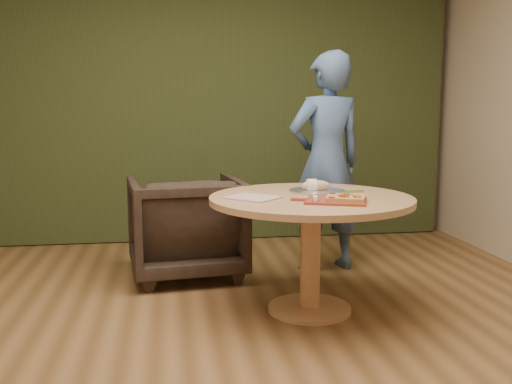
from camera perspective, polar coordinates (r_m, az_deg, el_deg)
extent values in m
cube|color=brown|center=(3.02, -1.44, -17.34)|extent=(5.00, 6.00, 0.02)
cube|color=beige|center=(5.72, -5.36, 9.40)|extent=(5.00, 0.02, 2.80)
cube|color=#2A3518|center=(5.61, -5.29, 9.42)|extent=(4.80, 0.14, 2.78)
cylinder|color=tan|center=(3.78, 5.37, -11.51)|extent=(0.54, 0.54, 0.03)
cylinder|color=tan|center=(3.68, 5.45, -6.53)|extent=(0.13, 0.13, 0.68)
cylinder|color=tan|center=(3.60, 5.53, -0.75)|extent=(1.28, 1.28, 0.04)
cube|color=#993A27|center=(3.40, 8.02, -0.88)|extent=(0.43, 0.39, 0.01)
cube|color=#993A27|center=(3.42, 4.35, -0.76)|extent=(0.11, 0.08, 0.01)
cube|color=tan|center=(3.40, 8.95, -0.58)|extent=(0.28, 0.28, 0.02)
cylinder|color=maroon|center=(3.36, 8.78, -0.45)|extent=(0.05, 0.05, 0.00)
cylinder|color=maroon|center=(3.47, 7.63, -0.14)|extent=(0.04, 0.04, 0.00)
cylinder|color=maroon|center=(3.32, 7.58, -0.54)|extent=(0.04, 0.04, 0.00)
cube|color=#B68F44|center=(3.42, 8.74, -0.21)|extent=(0.03, 0.03, 0.01)
cube|color=#B68F44|center=(3.33, 10.25, -0.49)|extent=(0.02, 0.02, 0.01)
cube|color=#B68F44|center=(3.36, 8.39, -0.35)|extent=(0.03, 0.03, 0.01)
cube|color=#B68F44|center=(3.37, 10.27, -0.39)|extent=(0.02, 0.02, 0.01)
cube|color=#B68F44|center=(3.35, 9.81, -0.41)|extent=(0.02, 0.02, 0.01)
cube|color=#B68F44|center=(3.41, 9.10, -0.24)|extent=(0.02, 0.02, 0.01)
cube|color=#1C7A17|center=(3.43, 8.31, -0.28)|extent=(0.01, 0.01, 0.00)
cube|color=#1C7A17|center=(3.32, 7.66, -0.54)|extent=(0.01, 0.01, 0.00)
cube|color=#1C7A17|center=(3.33, 9.98, -0.58)|extent=(0.01, 0.01, 0.00)
cube|color=#1C7A17|center=(3.48, 8.84, -0.15)|extent=(0.01, 0.01, 0.00)
cube|color=#1C7A17|center=(3.45, 8.86, -0.24)|extent=(0.01, 0.01, 0.00)
cube|color=#A24F6B|center=(3.44, 10.05, -0.28)|extent=(0.01, 0.03, 0.00)
cube|color=#A24F6B|center=(3.40, 9.16, -0.38)|extent=(0.01, 0.03, 0.00)
cube|color=#A24F6B|center=(3.47, 8.60, -0.16)|extent=(0.03, 0.02, 0.00)
cube|color=#A24F6B|center=(3.38, 9.30, -0.42)|extent=(0.01, 0.03, 0.00)
cube|color=#A24F6B|center=(3.40, 9.08, -0.36)|extent=(0.01, 0.03, 0.00)
cube|color=#A24F6B|center=(3.45, 9.49, -0.24)|extent=(0.03, 0.02, 0.00)
cube|color=#A24F6B|center=(3.34, 7.51, -0.48)|extent=(0.01, 0.03, 0.00)
cylinder|color=white|center=(3.38, 5.93, -0.50)|extent=(0.07, 0.17, 0.03)
cylinder|color=#194C26|center=(3.38, 5.93, -0.50)|extent=(0.04, 0.03, 0.03)
cube|color=silver|center=(3.48, 5.87, -0.25)|extent=(0.02, 0.04, 0.00)
cube|color=silver|center=(3.50, -0.37, -0.57)|extent=(0.39, 0.39, 0.01)
cylinder|color=silver|center=(3.78, 6.01, 0.05)|extent=(0.35, 0.35, 0.01)
cylinder|color=silver|center=(3.78, 6.01, 0.12)|extent=(0.36, 0.36, 0.02)
ellipsoid|color=#D8B983|center=(3.77, 6.02, 0.64)|extent=(0.19, 0.08, 0.07)
cylinder|color=white|center=(3.77, 5.57, 0.63)|extent=(0.06, 0.09, 0.09)
cube|color=olive|center=(3.82, 9.59, 0.17)|extent=(0.12, 0.10, 0.02)
imported|color=black|center=(4.45, -7.03, -2.92)|extent=(0.92, 0.88, 0.86)
imported|color=#43618F|center=(4.56, 7.04, 2.94)|extent=(0.71, 0.54, 1.74)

